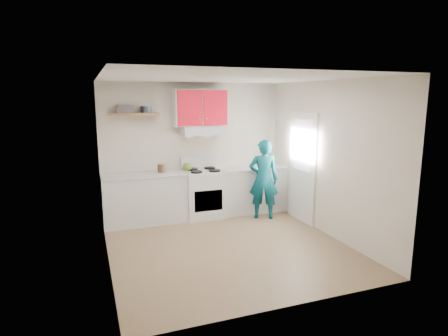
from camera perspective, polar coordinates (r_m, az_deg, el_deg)
name	(u,v)px	position (r m, az deg, el deg)	size (l,w,h in m)	color
floor	(227,246)	(6.13, 0.47, -11.62)	(3.80, 3.80, 0.00)	brown
ceiling	(227,78)	(5.68, 0.51, 13.43)	(3.60, 3.80, 0.04)	white
back_wall	(193,149)	(7.55, -4.62, 2.83)	(3.60, 0.04, 2.60)	beige
front_wall	(290,195)	(4.09, 9.97, -4.04)	(3.60, 0.04, 2.60)	beige
left_wall	(104,173)	(5.41, -17.64, -0.77)	(0.04, 3.80, 2.60)	beige
right_wall	(327,159)	(6.61, 15.24, 1.36)	(0.04, 3.80, 2.60)	beige
door	(303,168)	(7.22, 11.77, 0.06)	(0.05, 0.85, 2.05)	white
door_glass	(302,145)	(7.14, 11.72, 3.40)	(0.01, 0.55, 0.95)	white
counter_left	(145,199)	(7.22, -11.86, -4.62)	(1.52, 0.60, 0.90)	silver
counter_right	(251,189)	(7.82, 4.16, -3.24)	(1.32, 0.60, 0.90)	silver
stove	(204,194)	(7.44, -3.10, -3.88)	(0.76, 0.65, 0.92)	white
range_hood	(201,130)	(7.33, -3.44, 5.71)	(0.76, 0.44, 0.15)	silver
upper_cabinets	(200,108)	(7.36, -3.60, 9.04)	(1.02, 0.33, 0.70)	red
shelf	(134,114)	(7.12, -13.41, 7.92)	(0.90, 0.30, 0.04)	brown
books	(126,109)	(7.10, -14.59, 8.60)	(0.28, 0.20, 0.15)	#443C45
tin	(146,109)	(7.17, -11.66, 8.63)	(0.20, 0.20, 0.12)	#333D4C
kettle	(188,167)	(7.36, -5.51, 0.22)	(0.18, 0.18, 0.16)	#5C8024
crock	(162,169)	(7.25, -9.38, -0.09)	(0.15, 0.15, 0.18)	#523124
cutting_board	(247,168)	(7.63, 3.52, -0.06)	(0.30, 0.22, 0.02)	olive
silicone_mat	(267,167)	(7.90, 6.55, 0.22)	(0.32, 0.27, 0.01)	red
person	(264,179)	(7.31, 5.97, -1.69)	(0.56, 0.37, 1.54)	#0B5663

